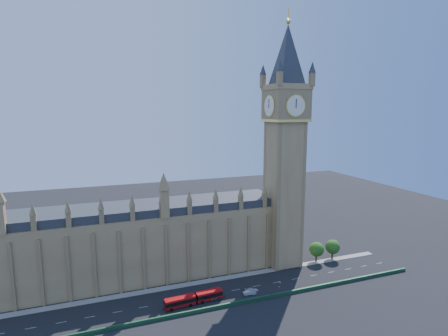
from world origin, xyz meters
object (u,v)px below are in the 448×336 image
object	(u,v)px
red_bus	(194,299)
car_silver	(250,293)
car_grey	(216,298)
car_white	(252,290)

from	to	relation	value
red_bus	car_silver	size ratio (longest dim) A/B	4.36
car_grey	car_silver	world-z (taller)	car_silver
red_bus	car_white	size ratio (longest dim) A/B	4.08
car_grey	car_white	world-z (taller)	car_white
red_bus	car_grey	xyz separation A→B (m)	(7.49, -0.39, -1.06)
car_silver	car_white	xyz separation A→B (m)	(1.39, 1.29, -0.04)
car_silver	car_white	size ratio (longest dim) A/B	0.94
car_silver	car_white	world-z (taller)	car_silver
red_bus	car_grey	distance (m)	7.58
car_grey	car_white	distance (m)	13.34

